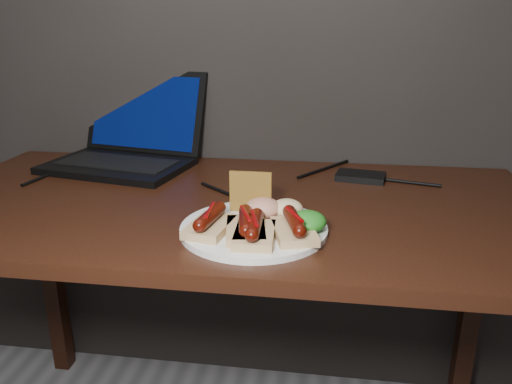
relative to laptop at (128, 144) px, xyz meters
The scene contains 13 objects.
desk 0.45m from the laptop, 37.83° to the right, with size 1.40×0.70×0.75m.
laptop is the anchor object (origin of this frame).
hard_drive 0.64m from the laptop, ahead, with size 0.12×0.08×0.02m, color black.
desk_cables 0.36m from the laptop, 17.35° to the right, with size 1.01×0.38×0.01m.
plate 0.60m from the laptop, 45.72° to the right, with size 0.28×0.28×0.01m, color white.
bread_sausage_left 0.57m from the laptop, 53.57° to the right, with size 0.09×0.13×0.04m.
bread_sausage_center 0.62m from the laptop, 49.00° to the right, with size 0.09×0.13×0.04m.
bread_sausage_right 0.68m from the laptop, 42.93° to the right, with size 0.10×0.13×0.04m.
bread_sausage_extra 0.65m from the laptop, 48.79° to the right, with size 0.08×0.12×0.04m.
crispbread 0.53m from the laptop, 41.54° to the right, with size 0.09×0.01×0.09m, color #A6792D.
salad_greens 0.68m from the laptop, 40.19° to the right, with size 0.07×0.07×0.04m, color #195310.
salsa_mound 0.57m from the laptop, 41.69° to the right, with size 0.07×0.07×0.04m, color maroon.
coleslaw_mound 0.60m from the laptop, 38.02° to the right, with size 0.06×0.06×0.04m, color beige.
Camera 1 is at (0.21, 0.35, 1.13)m, focal length 35.00 mm.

